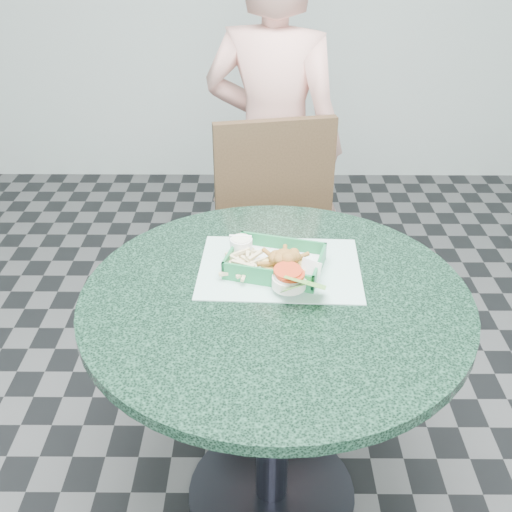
{
  "coord_description": "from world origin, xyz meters",
  "views": [
    {
      "loc": [
        -0.04,
        -1.22,
        1.62
      ],
      "look_at": [
        -0.05,
        0.1,
        0.82
      ],
      "focal_mm": 42.0,
      "sensor_mm": 36.0,
      "label": 1
    }
  ],
  "objects_px": {
    "cafe_table": "(274,351)",
    "dining_chair": "(275,233)",
    "diner_person": "(273,144)",
    "crab_sandwich": "(287,266)",
    "food_basket": "(275,271)",
    "sauce_ramekin": "(237,255)"
  },
  "relations": [
    {
      "from": "cafe_table",
      "to": "dining_chair",
      "type": "xyz_separation_m",
      "value": [
        0.02,
        0.73,
        -0.05
      ]
    },
    {
      "from": "diner_person",
      "to": "crab_sandwich",
      "type": "bearing_deg",
      "value": 108.7
    },
    {
      "from": "diner_person",
      "to": "crab_sandwich",
      "type": "height_order",
      "value": "diner_person"
    },
    {
      "from": "dining_chair",
      "to": "food_basket",
      "type": "distance_m",
      "value": 0.67
    },
    {
      "from": "cafe_table",
      "to": "food_basket",
      "type": "height_order",
      "value": "food_basket"
    },
    {
      "from": "food_basket",
      "to": "sauce_ramekin",
      "type": "bearing_deg",
      "value": 166.62
    },
    {
      "from": "diner_person",
      "to": "food_basket",
      "type": "height_order",
      "value": "diner_person"
    },
    {
      "from": "dining_chair",
      "to": "sauce_ramekin",
      "type": "xyz_separation_m",
      "value": [
        -0.12,
        -0.6,
        0.27
      ]
    },
    {
      "from": "crab_sandwich",
      "to": "cafe_table",
      "type": "bearing_deg",
      "value": -111.53
    },
    {
      "from": "crab_sandwich",
      "to": "sauce_ramekin",
      "type": "relative_size",
      "value": 1.96
    },
    {
      "from": "diner_person",
      "to": "sauce_ramekin",
      "type": "distance_m",
      "value": 0.89
    },
    {
      "from": "cafe_table",
      "to": "diner_person",
      "type": "xyz_separation_m",
      "value": [
        0.01,
        1.01,
        0.19
      ]
    },
    {
      "from": "dining_chair",
      "to": "diner_person",
      "type": "bearing_deg",
      "value": 79.44
    },
    {
      "from": "cafe_table",
      "to": "crab_sandwich",
      "type": "bearing_deg",
      "value": 68.47
    },
    {
      "from": "dining_chair",
      "to": "food_basket",
      "type": "bearing_deg",
      "value": -102.52
    },
    {
      "from": "diner_person",
      "to": "dining_chair",
      "type": "bearing_deg",
      "value": 108.22
    },
    {
      "from": "food_basket",
      "to": "sauce_ramekin",
      "type": "height_order",
      "value": "sauce_ramekin"
    },
    {
      "from": "cafe_table",
      "to": "diner_person",
      "type": "bearing_deg",
      "value": 89.27
    },
    {
      "from": "sauce_ramekin",
      "to": "crab_sandwich",
      "type": "bearing_deg",
      "value": -21.62
    },
    {
      "from": "cafe_table",
      "to": "diner_person",
      "type": "height_order",
      "value": "diner_person"
    },
    {
      "from": "diner_person",
      "to": "food_basket",
      "type": "bearing_deg",
      "value": 106.87
    },
    {
      "from": "cafe_table",
      "to": "sauce_ramekin",
      "type": "bearing_deg",
      "value": 127.34
    }
  ]
}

